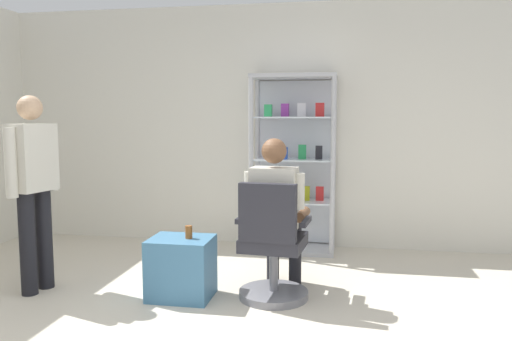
# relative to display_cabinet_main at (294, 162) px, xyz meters

# --- Properties ---
(back_wall) EXTENTS (6.00, 0.10, 2.70)m
(back_wall) POSITION_rel_display_cabinet_main_xyz_m (-0.40, 0.24, 0.39)
(back_wall) COLOR silver
(back_wall) RESTS_ON ground
(display_cabinet_main) EXTENTS (0.90, 0.45, 1.90)m
(display_cabinet_main) POSITION_rel_display_cabinet_main_xyz_m (0.00, 0.00, 0.00)
(display_cabinet_main) COLOR #B7B7BC
(display_cabinet_main) RESTS_ON ground
(office_chair) EXTENTS (0.58, 0.56, 0.96)m
(office_chair) POSITION_rel_display_cabinet_main_xyz_m (-0.01, -1.57, -0.57)
(office_chair) COLOR slate
(office_chair) RESTS_ON ground
(seated_shopkeeper) EXTENTS (0.51, 0.59, 1.29)m
(seated_shopkeeper) POSITION_rel_display_cabinet_main_xyz_m (0.00, -1.40, -0.25)
(seated_shopkeeper) COLOR black
(seated_shopkeeper) RESTS_ON ground
(storage_crate) EXTENTS (0.50, 0.41, 0.49)m
(storage_crate) POSITION_rel_display_cabinet_main_xyz_m (-0.74, -1.63, -0.72)
(storage_crate) COLOR teal
(storage_crate) RESTS_ON ground
(tea_glass) EXTENTS (0.06, 0.06, 0.10)m
(tea_glass) POSITION_rel_display_cabinet_main_xyz_m (-0.67, -1.63, -0.42)
(tea_glass) COLOR brown
(tea_glass) RESTS_ON storage_crate
(standing_customer) EXTENTS (0.29, 0.51, 1.63)m
(standing_customer) POSITION_rel_display_cabinet_main_xyz_m (-1.98, -1.70, -0.03)
(standing_customer) COLOR black
(standing_customer) RESTS_ON ground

